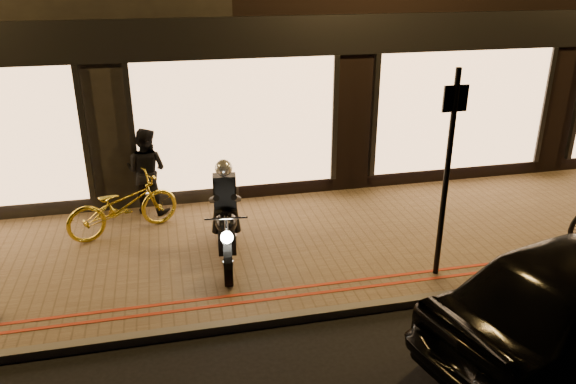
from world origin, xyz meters
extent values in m
plane|color=black|center=(0.00, 0.00, 0.00)|extent=(90.00, 90.00, 0.00)
cube|color=brown|center=(0.00, 2.00, 0.06)|extent=(50.00, 4.00, 0.12)
cube|color=#59544C|center=(0.00, 0.05, 0.06)|extent=(50.00, 0.14, 0.12)
cube|color=#9B250E|center=(0.00, 0.45, 0.12)|extent=(50.00, 0.06, 0.01)
cube|color=#9B250E|center=(0.00, 0.65, 0.12)|extent=(50.00, 0.06, 0.01)
cube|color=black|center=(0.00, 3.95, 3.15)|extent=(48.00, 0.12, 0.70)
cube|color=#FFBD7F|center=(0.00, 3.94, 1.61)|extent=(3.60, 0.06, 2.38)
cube|color=#FFBD7F|center=(4.50, 3.94, 1.61)|extent=(3.60, 0.06, 2.38)
cylinder|color=black|center=(-0.59, 0.98, 0.44)|extent=(0.19, 0.65, 0.64)
cylinder|color=black|center=(-0.45, 2.27, 0.44)|extent=(0.19, 0.65, 0.64)
cylinder|color=silver|center=(-0.59, 0.98, 0.44)|extent=(0.15, 0.15, 0.14)
cylinder|color=silver|center=(-0.45, 2.27, 0.44)|extent=(0.15, 0.15, 0.14)
cube|color=black|center=(-0.51, 1.68, 0.52)|extent=(0.33, 0.72, 0.30)
ellipsoid|color=black|center=(-0.53, 1.55, 0.82)|extent=(0.37, 0.53, 0.29)
cube|color=black|center=(-0.48, 1.98, 0.82)|extent=(0.28, 0.57, 0.09)
cylinder|color=silver|center=(-0.57, 1.13, 1.07)|extent=(0.60, 0.09, 0.03)
cylinder|color=silver|center=(-0.58, 1.03, 0.74)|extent=(0.08, 0.33, 0.71)
sphere|color=white|center=(-0.60, 0.89, 0.90)|extent=(0.19, 0.19, 0.17)
cylinder|color=silver|center=(-0.35, 2.11, 0.40)|extent=(0.13, 0.55, 0.07)
cube|color=black|center=(-0.50, 1.85, 1.17)|extent=(0.36, 0.25, 0.55)
sphere|color=silver|center=(-0.50, 1.79, 1.58)|extent=(0.29, 0.29, 0.26)
cylinder|color=black|center=(-0.69, 1.54, 1.20)|extent=(0.11, 0.60, 0.34)
cylinder|color=black|center=(-0.37, 1.51, 1.20)|extent=(0.23, 0.60, 0.34)
cylinder|color=black|center=(-0.64, 1.82, 0.72)|extent=(0.17, 0.29, 0.46)
cylinder|color=black|center=(-0.36, 1.79, 0.72)|extent=(0.22, 0.29, 0.46)
cylinder|color=black|center=(2.42, 0.60, 1.62)|extent=(0.08, 0.08, 3.00)
cube|color=black|center=(2.42, 0.60, 2.72)|extent=(0.35, 0.04, 0.35)
imported|color=gold|center=(-2.08, 3.00, 0.61)|extent=(1.98, 1.29, 0.98)
imported|color=black|center=(-1.67, 3.80, 0.90)|extent=(0.95, 0.87, 1.57)
camera|label=1|loc=(-1.31, -5.92, 4.37)|focal=35.00mm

